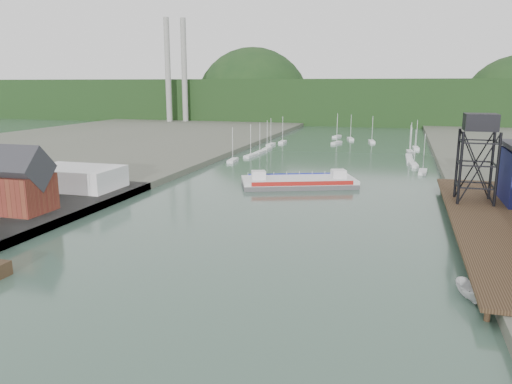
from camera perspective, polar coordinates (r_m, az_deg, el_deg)
The scene contains 11 objects.
ground at distance 50.26m, azimuth -11.82°, elevation -15.64°, with size 600.00×600.00×0.00m, color #314C3D.
west_land at distance 166.16m, azimuth -27.14°, elevation 2.85°, with size 120.00×400.00×3.20m, color #4C5142.
east_pier at distance 87.90m, azimuth 25.84°, elevation -3.09°, with size 14.00×70.00×2.45m.
harbor_building at distance 95.40m, azimuth -25.97°, elevation 0.62°, with size 12.20×8.20×8.90m.
white_shed at distance 112.24m, azimuth -19.84°, elevation 1.55°, with size 18.00×12.00×4.50m, color silver.
lift_tower at distance 98.08m, azimuth 24.24°, elevation 6.72°, with size 6.50×6.50×16.00m.
marina_sailboats at distance 180.12m, azimuth 9.34°, elevation 4.78°, with size 57.71×92.65×0.90m.
smokestacks at distance 300.00m, azimuth -9.11°, elevation 13.40°, with size 11.20×8.20×60.00m.
distant_hills at distance 341.44m, azimuth 12.19°, elevation 9.83°, with size 500.00×120.00×80.00m.
chain_ferry at distance 116.11m, azimuth 4.90°, elevation 1.18°, with size 28.02×19.20×3.75m.
motorboat at distance 60.52m, azimuth 23.19°, elevation -10.41°, with size 1.93×5.13×1.98m, color silver.
Camera 1 is at (21.73, -38.87, 23.31)m, focal length 35.00 mm.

